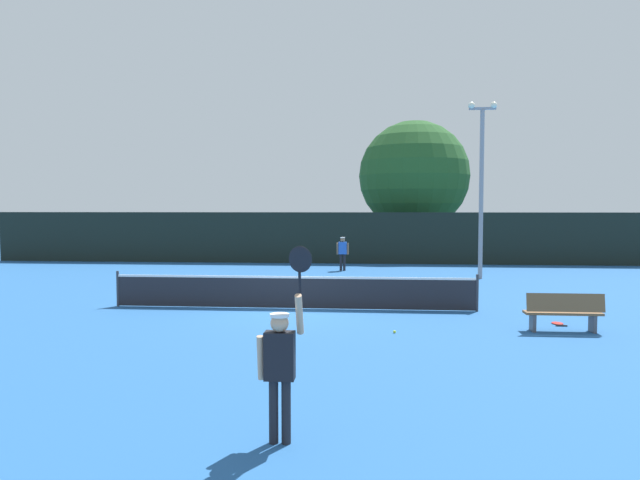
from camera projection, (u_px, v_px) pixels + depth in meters
name	position (u px, v px, depth m)	size (l,w,h in m)	color
ground_plane	(293.00, 309.00, 17.22)	(120.00, 120.00, 0.00)	#235693
tennis_net	(293.00, 291.00, 17.19)	(10.75, 0.08, 1.07)	#232328
perimeter_fence	(327.00, 238.00, 31.08)	(36.65, 0.12, 2.73)	black
player_serving	(281.00, 358.00, 7.34)	(0.67, 0.39, 2.50)	black
player_receiving	(343.00, 250.00, 27.50)	(0.57, 0.23, 1.58)	blue
tennis_ball	(395.00, 332.00, 13.87)	(0.07, 0.07, 0.07)	#CCE033
spare_racket	(558.00, 323.00, 14.93)	(0.28, 0.52, 0.04)	black
courtside_bench	(564.00, 312.00, 13.96)	(1.80, 0.44, 0.95)	brown
light_pole	(481.00, 178.00, 24.22)	(1.18, 0.28, 7.33)	gray
large_tree	(414.00, 176.00, 35.02)	(6.60, 6.60, 8.18)	brown
parked_car_near	(279.00, 242.00, 37.67)	(2.07, 4.27, 1.69)	navy
parked_car_mid	(360.00, 242.00, 37.48)	(2.19, 4.32, 1.69)	red
parked_car_far	(496.00, 243.00, 36.46)	(2.01, 4.25, 1.69)	black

